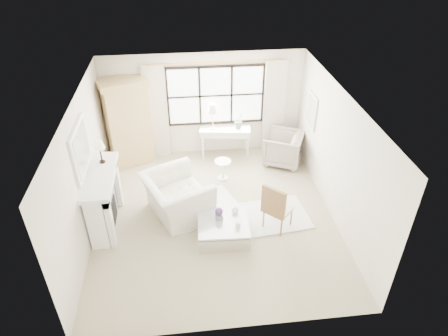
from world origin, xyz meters
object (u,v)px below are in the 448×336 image
(armoire, at_px, (128,122))
(club_armchair, at_px, (177,197))
(coffee_table, at_px, (223,229))
(console_table, at_px, (225,142))

(armoire, xyz_separation_m, club_armchair, (1.13, -2.23, -0.69))
(coffee_table, bearing_deg, armoire, 125.88)
(console_table, height_order, coffee_table, console_table)
(console_table, distance_m, coffee_table, 3.12)
(console_table, relative_size, coffee_table, 1.30)
(armoire, height_order, coffee_table, armoire)
(console_table, bearing_deg, armoire, -171.21)
(console_table, distance_m, club_armchair, 2.61)
(console_table, height_order, club_armchair, club_armchair)
(armoire, distance_m, console_table, 2.52)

